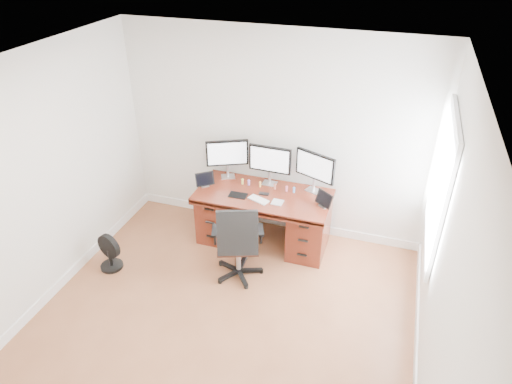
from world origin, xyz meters
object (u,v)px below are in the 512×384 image
(office_chair, at_px, (238,254))
(monitor_center, at_px, (270,161))
(desk, at_px, (264,215))
(floor_fan, at_px, (109,253))
(keyboard, at_px, (259,200))

(office_chair, bearing_deg, monitor_center, 65.68)
(desk, distance_m, floor_fan, 1.98)
(office_chair, xyz_separation_m, monitor_center, (0.07, 1.02, 0.74))
(desk, distance_m, monitor_center, 0.72)
(office_chair, relative_size, monitor_center, 1.89)
(office_chair, height_order, floor_fan, office_chair)
(monitor_center, bearing_deg, office_chair, -92.37)
(desk, relative_size, keyboard, 6.50)
(desk, distance_m, office_chair, 0.78)
(desk, height_order, floor_fan, desk)
(desk, xyz_separation_m, keyboard, (-0.01, -0.19, 0.36))
(desk, relative_size, floor_fan, 3.61)
(desk, bearing_deg, keyboard, -93.75)
(office_chair, xyz_separation_m, keyboard, (0.06, 0.59, 0.41))
(floor_fan, bearing_deg, desk, 48.68)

